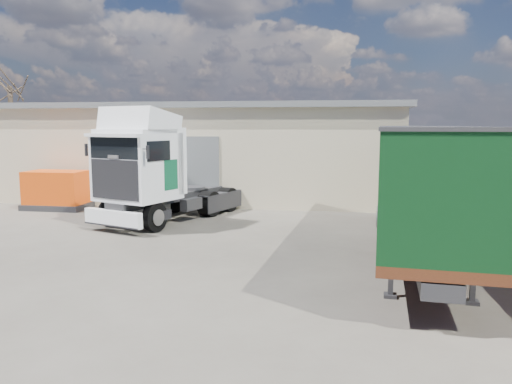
# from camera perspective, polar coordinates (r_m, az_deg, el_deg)

# --- Properties ---
(ground) EXTENTS (120.00, 120.00, 0.00)m
(ground) POSITION_cam_1_polar(r_m,az_deg,el_deg) (15.69, -12.44, -7.91)
(ground) COLOR #2C2924
(ground) RESTS_ON ground
(warehouse) EXTENTS (30.60, 12.60, 5.42)m
(warehouse) POSITION_cam_1_polar(r_m,az_deg,el_deg) (32.24, -12.29, 4.84)
(warehouse) COLOR #C4B897
(warehouse) RESTS_ON ground
(brick_boundary_wall) EXTENTS (0.35, 26.00, 2.50)m
(brick_boundary_wall) POSITION_cam_1_polar(r_m,az_deg,el_deg) (21.13, 25.00, -0.98)
(brick_boundary_wall) COLOR maroon
(brick_boundary_wall) RESTS_ON ground
(bare_tree) EXTENTS (4.00, 4.00, 9.60)m
(bare_tree) POSITION_cam_1_polar(r_m,az_deg,el_deg) (41.59, -26.42, 12.08)
(bare_tree) COLOR #382B21
(bare_tree) RESTS_ON ground
(tractor_unit) EXTENTS (5.14, 7.64, 4.89)m
(tractor_unit) POSITION_cam_1_polar(r_m,az_deg,el_deg) (21.48, -11.67, 1.88)
(tractor_unit) COLOR black
(tractor_unit) RESTS_ON ground
(box_trailer) EXTENTS (3.77, 12.60, 4.13)m
(box_trailer) POSITION_cam_1_polar(r_m,az_deg,el_deg) (16.31, 18.43, 1.47)
(box_trailer) COLOR #2D2D30
(box_trailer) RESTS_ON ground
(panel_van) EXTENTS (2.22, 5.07, 2.05)m
(panel_van) POSITION_cam_1_polar(r_m,az_deg,el_deg) (23.62, -12.45, -0.06)
(panel_van) COLOR black
(panel_van) RESTS_ON ground
(orange_skip) EXTENTS (3.06, 1.93, 1.90)m
(orange_skip) POSITION_cam_1_polar(r_m,az_deg,el_deg) (26.73, -21.80, -0.04)
(orange_skip) COLOR #2D2D30
(orange_skip) RESTS_ON ground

